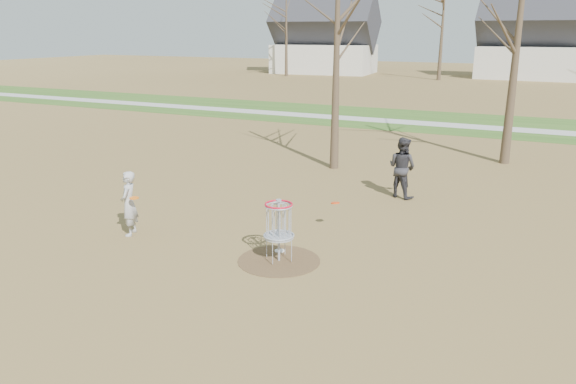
% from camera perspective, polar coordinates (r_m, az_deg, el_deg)
% --- Properties ---
extents(ground, '(160.00, 160.00, 0.00)m').
position_cam_1_polar(ground, '(12.25, -0.93, -6.99)').
color(ground, brown).
rests_on(ground, ground).
extents(green_band, '(160.00, 8.00, 0.01)m').
position_cam_1_polar(green_band, '(31.85, 16.28, 6.80)').
color(green_band, '#2D5119').
rests_on(green_band, ground).
extents(footpath, '(160.00, 1.50, 0.01)m').
position_cam_1_polar(footpath, '(30.87, 15.97, 6.57)').
color(footpath, '#9E9E99').
rests_on(footpath, green_band).
extents(dirt_circle, '(1.80, 1.80, 0.01)m').
position_cam_1_polar(dirt_circle, '(12.25, -0.93, -6.97)').
color(dirt_circle, '#47331E').
rests_on(dirt_circle, ground).
extents(player_standing, '(0.57, 0.68, 1.58)m').
position_cam_1_polar(player_standing, '(14.05, -15.87, -1.14)').
color(player_standing, '#A7A7A7').
rests_on(player_standing, ground).
extents(player_throwing, '(1.06, 0.94, 1.81)m').
position_cam_1_polar(player_throwing, '(16.94, 11.50, 2.46)').
color(player_throwing, '#2D2C30').
rests_on(player_throwing, ground).
extents(disc_grounded, '(0.22, 0.22, 0.02)m').
position_cam_1_polar(disc_grounded, '(12.73, -0.86, -5.99)').
color(disc_grounded, white).
rests_on(disc_grounded, dirt_circle).
extents(discs_in_play, '(4.31, 2.81, 0.34)m').
position_cam_1_polar(discs_in_play, '(13.60, -4.72, -0.87)').
color(discs_in_play, '#FC3E0D').
rests_on(discs_in_play, ground).
extents(disc_golf_basket, '(0.64, 0.64, 1.35)m').
position_cam_1_polar(disc_golf_basket, '(11.93, -0.95, -2.95)').
color(disc_golf_basket, '#9EA3AD').
rests_on(disc_golf_basket, ground).
extents(bare_trees, '(52.62, 44.98, 9.00)m').
position_cam_1_polar(bare_trees, '(45.99, 22.37, 15.63)').
color(bare_trees, '#382B1E').
rests_on(bare_trees, ground).
extents(houses_row, '(56.51, 10.01, 7.26)m').
position_cam_1_polar(houses_row, '(62.66, 25.65, 13.42)').
color(houses_row, silver).
rests_on(houses_row, ground).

